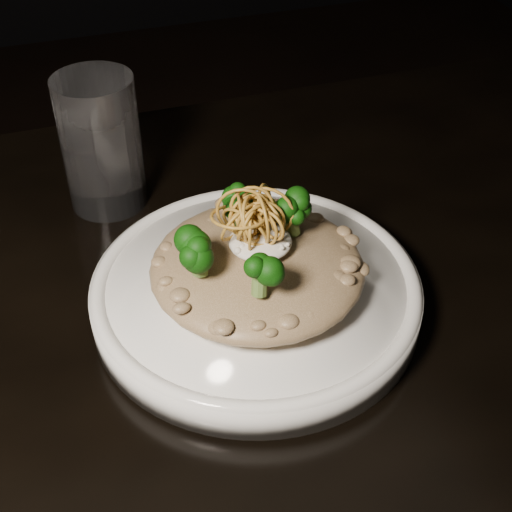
# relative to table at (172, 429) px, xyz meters

# --- Properties ---
(table) EXTENTS (1.10, 0.80, 0.75)m
(table) POSITION_rel_table_xyz_m (0.00, 0.00, 0.00)
(table) COLOR black
(table) RESTS_ON ground
(plate) EXTENTS (0.27, 0.27, 0.03)m
(plate) POSITION_rel_table_xyz_m (0.09, 0.04, 0.10)
(plate) COLOR white
(plate) RESTS_ON table
(risotto) EXTENTS (0.17, 0.17, 0.04)m
(risotto) POSITION_rel_table_xyz_m (0.09, 0.03, 0.13)
(risotto) COLOR brown
(risotto) RESTS_ON plate
(broccoli) EXTENTS (0.14, 0.14, 0.05)m
(broccoli) POSITION_rel_table_xyz_m (0.08, 0.03, 0.17)
(broccoli) COLOR black
(broccoli) RESTS_ON risotto
(cheese) EXTENTS (0.05, 0.05, 0.01)m
(cheese) POSITION_rel_table_xyz_m (0.09, 0.03, 0.16)
(cheese) COLOR silver
(cheese) RESTS_ON risotto
(shallots) EXTENTS (0.05, 0.05, 0.03)m
(shallots) POSITION_rel_table_xyz_m (0.09, 0.04, 0.18)
(shallots) COLOR brown
(shallots) RESTS_ON cheese
(drinking_glass) EXTENTS (0.10, 0.10, 0.13)m
(drinking_glass) POSITION_rel_table_xyz_m (-0.00, 0.23, 0.15)
(drinking_glass) COLOR white
(drinking_glass) RESTS_ON table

